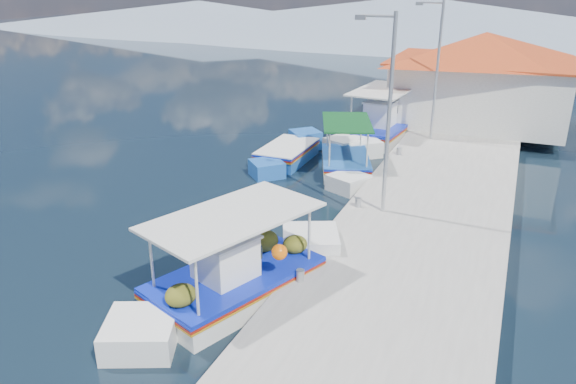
% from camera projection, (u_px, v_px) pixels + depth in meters
% --- Properties ---
extents(ground, '(160.00, 160.00, 0.00)m').
position_uv_depth(ground, '(224.00, 226.00, 17.49)').
color(ground, black).
rests_on(ground, ground).
extents(quay, '(5.00, 44.00, 0.50)m').
position_uv_depth(quay, '(443.00, 183.00, 20.40)').
color(quay, '#AAA69F').
rests_on(quay, ground).
extents(bollards, '(0.20, 17.20, 0.30)m').
position_uv_depth(bollards, '(383.00, 171.00, 20.37)').
color(bollards, '#A5A8AD').
rests_on(bollards, quay).
extents(main_caique, '(3.91, 7.00, 2.47)m').
position_uv_depth(main_caique, '(236.00, 279.00, 13.49)').
color(main_caique, silver).
rests_on(main_caique, ground).
extents(caique_green_canopy, '(3.19, 5.73, 2.29)m').
position_uv_depth(caique_green_canopy, '(346.00, 163.00, 22.31)').
color(caique_green_canopy, silver).
rests_on(caique_green_canopy, ground).
extents(caique_blue_hull, '(1.75, 5.88, 1.05)m').
position_uv_depth(caique_blue_hull, '(288.00, 154.00, 23.53)').
color(caique_blue_hull, '#1C56AD').
rests_on(caique_blue_hull, ground).
extents(caique_far, '(2.76, 7.74, 2.72)m').
position_uv_depth(caique_far, '(381.00, 129.00, 26.54)').
color(caique_far, silver).
rests_on(caique_far, ground).
extents(harbor_building, '(10.49, 10.49, 4.40)m').
position_uv_depth(harbor_building, '(481.00, 77.00, 27.08)').
color(harbor_building, white).
rests_on(harbor_building, quay).
extents(lamp_post_near, '(1.21, 0.14, 6.00)m').
position_uv_depth(lamp_post_near, '(387.00, 105.00, 16.16)').
color(lamp_post_near, '#A5A8AD').
rests_on(lamp_post_near, quay).
extents(lamp_post_far, '(1.21, 0.14, 6.00)m').
position_uv_depth(lamp_post_far, '(436.00, 64.00, 23.87)').
color(lamp_post_far, '#A5A8AD').
rests_on(lamp_post_far, quay).
extents(mountain_ridge, '(171.40, 96.00, 5.50)m').
position_uv_depth(mountain_ridge, '(516.00, 27.00, 62.36)').
color(mountain_ridge, slate).
rests_on(mountain_ridge, ground).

